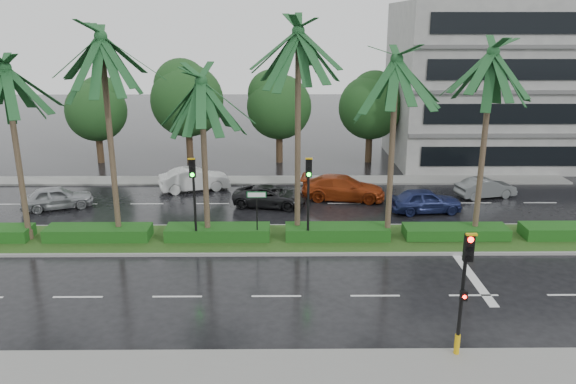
{
  "coord_description": "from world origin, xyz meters",
  "views": [
    {
      "loc": [
        0.28,
        -25.42,
        10.65
      ],
      "look_at": [
        0.53,
        1.5,
        2.42
      ],
      "focal_mm": 35.0,
      "sensor_mm": 36.0,
      "label": 1
    }
  ],
  "objects_px": {
    "signal_median_left": "(194,188)",
    "car_blue": "(425,201)",
    "car_white": "(195,179)",
    "car_red": "(343,188)",
    "signal_near": "(464,289)",
    "street_sign": "(257,204)",
    "car_darkgrey": "(270,196)",
    "car_silver": "(57,197)",
    "car_grey": "(486,188)"
  },
  "relations": [
    {
      "from": "street_sign",
      "to": "car_silver",
      "type": "height_order",
      "value": "street_sign"
    },
    {
      "from": "signal_median_left",
      "to": "car_white",
      "type": "relative_size",
      "value": 0.97
    },
    {
      "from": "car_silver",
      "to": "car_blue",
      "type": "bearing_deg",
      "value": -112.64
    },
    {
      "from": "car_silver",
      "to": "car_darkgrey",
      "type": "height_order",
      "value": "car_silver"
    },
    {
      "from": "car_red",
      "to": "car_grey",
      "type": "relative_size",
      "value": 1.38
    },
    {
      "from": "signal_median_left",
      "to": "car_blue",
      "type": "relative_size",
      "value": 1.06
    },
    {
      "from": "signal_median_left",
      "to": "car_silver",
      "type": "bearing_deg",
      "value": 146.87
    },
    {
      "from": "car_white",
      "to": "car_darkgrey",
      "type": "height_order",
      "value": "car_white"
    },
    {
      "from": "signal_near",
      "to": "car_darkgrey",
      "type": "xyz_separation_m",
      "value": [
        -6.5,
        15.94,
        -1.89
      ]
    },
    {
      "from": "car_silver",
      "to": "car_grey",
      "type": "height_order",
      "value": "car_silver"
    },
    {
      "from": "street_sign",
      "to": "car_red",
      "type": "distance_m",
      "value": 9.0
    },
    {
      "from": "signal_near",
      "to": "signal_median_left",
      "type": "xyz_separation_m",
      "value": [
        -10.0,
        9.69,
        0.49
      ]
    },
    {
      "from": "signal_near",
      "to": "signal_median_left",
      "type": "bearing_deg",
      "value": 135.91
    },
    {
      "from": "street_sign",
      "to": "car_white",
      "type": "distance_m",
      "value": 10.49
    },
    {
      "from": "signal_near",
      "to": "car_white",
      "type": "bearing_deg",
      "value": 120.85
    },
    {
      "from": "car_white",
      "to": "car_blue",
      "type": "height_order",
      "value": "car_white"
    },
    {
      "from": "car_silver",
      "to": "street_sign",
      "type": "bearing_deg",
      "value": -135.69
    },
    {
      "from": "car_blue",
      "to": "car_grey",
      "type": "bearing_deg",
      "value": -63.65
    },
    {
      "from": "street_sign",
      "to": "car_white",
      "type": "xyz_separation_m",
      "value": [
        -4.5,
        9.38,
        -1.38
      ]
    },
    {
      "from": "street_sign",
      "to": "car_silver",
      "type": "distance_m",
      "value": 13.43
    },
    {
      "from": "car_red",
      "to": "car_blue",
      "type": "relative_size",
      "value": 1.25
    },
    {
      "from": "signal_median_left",
      "to": "car_white",
      "type": "bearing_deg",
      "value": 98.92
    },
    {
      "from": "signal_near",
      "to": "car_silver",
      "type": "bearing_deg",
      "value": 140.7
    },
    {
      "from": "car_red",
      "to": "signal_near",
      "type": "bearing_deg",
      "value": -165.22
    },
    {
      "from": "car_darkgrey",
      "to": "car_silver",
      "type": "bearing_deg",
      "value": 102.2
    },
    {
      "from": "signal_median_left",
      "to": "car_darkgrey",
      "type": "bearing_deg",
      "value": 60.77
    },
    {
      "from": "signal_near",
      "to": "car_blue",
      "type": "xyz_separation_m",
      "value": [
        2.5,
        14.71,
        -1.8
      ]
    },
    {
      "from": "car_blue",
      "to": "car_grey",
      "type": "relative_size",
      "value": 1.1
    },
    {
      "from": "street_sign",
      "to": "car_darkgrey",
      "type": "relative_size",
      "value": 0.59
    },
    {
      "from": "signal_median_left",
      "to": "car_red",
      "type": "xyz_separation_m",
      "value": [
        8.0,
        7.54,
        -2.25
      ]
    },
    {
      "from": "car_silver",
      "to": "car_darkgrey",
      "type": "relative_size",
      "value": 0.92
    },
    {
      "from": "car_darkgrey",
      "to": "car_white",
      "type": "bearing_deg",
      "value": 67.15
    },
    {
      "from": "street_sign",
      "to": "car_silver",
      "type": "relative_size",
      "value": 0.65
    },
    {
      "from": "signal_near",
      "to": "car_darkgrey",
      "type": "height_order",
      "value": "signal_near"
    },
    {
      "from": "car_blue",
      "to": "car_grey",
      "type": "xyz_separation_m",
      "value": [
        4.5,
        2.84,
        -0.09
      ]
    },
    {
      "from": "car_silver",
      "to": "car_darkgrey",
      "type": "bearing_deg",
      "value": -108.71
    },
    {
      "from": "street_sign",
      "to": "car_darkgrey",
      "type": "distance_m",
      "value": 6.28
    },
    {
      "from": "signal_near",
      "to": "street_sign",
      "type": "distance_m",
      "value": 12.11
    },
    {
      "from": "car_red",
      "to": "car_white",
      "type": "bearing_deg",
      "value": 86.14
    },
    {
      "from": "car_silver",
      "to": "car_red",
      "type": "height_order",
      "value": "car_red"
    },
    {
      "from": "signal_near",
      "to": "car_red",
      "type": "xyz_separation_m",
      "value": [
        -2.0,
        17.23,
        -1.76
      ]
    },
    {
      "from": "car_red",
      "to": "signal_median_left",
      "type": "bearing_deg",
      "value": 141.46
    },
    {
      "from": "street_sign",
      "to": "car_white",
      "type": "bearing_deg",
      "value": 115.63
    },
    {
      "from": "signal_median_left",
      "to": "car_red",
      "type": "bearing_deg",
      "value": 43.3
    },
    {
      "from": "signal_near",
      "to": "car_white",
      "type": "relative_size",
      "value": 0.97
    },
    {
      "from": "car_blue",
      "to": "car_white",
      "type": "bearing_deg",
      "value": 66.11
    },
    {
      "from": "car_silver",
      "to": "car_white",
      "type": "xyz_separation_m",
      "value": [
        7.56,
        3.65,
        0.06
      ]
    },
    {
      "from": "car_silver",
      "to": "car_white",
      "type": "height_order",
      "value": "car_white"
    },
    {
      "from": "signal_median_left",
      "to": "car_silver",
      "type": "relative_size",
      "value": 1.09
    },
    {
      "from": "car_blue",
      "to": "street_sign",
      "type": "bearing_deg",
      "value": 111.07
    }
  ]
}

